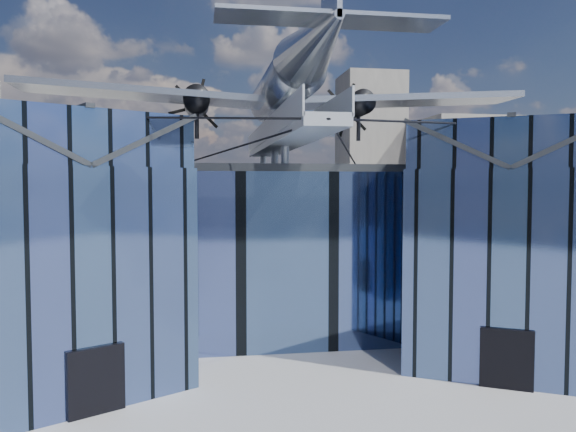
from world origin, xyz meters
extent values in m
plane|color=gray|center=(0.00, 0.00, 0.00)|extent=(120.00, 120.00, 0.00)
cube|color=#455C8E|center=(0.00, 9.00, 4.75)|extent=(28.00, 14.00, 9.50)
cube|color=#24272B|center=(0.00, 9.00, 9.70)|extent=(28.00, 14.00, 0.40)
cube|color=#455C8E|center=(-10.50, -1.00, 4.75)|extent=(11.79, 11.43, 9.50)
cube|color=#455C8E|center=(-10.50, -1.00, 10.60)|extent=(11.56, 11.20, 2.20)
cube|color=#24272B|center=(-12.45, -2.12, 10.60)|extent=(7.98, 9.23, 2.40)
cube|color=#24272B|center=(-8.55, 0.12, 10.60)|extent=(7.98, 9.23, 2.40)
cube|color=#24272B|center=(-10.50, -1.00, 11.75)|extent=(4.30, 7.10, 0.18)
cube|color=black|center=(-8.48, -4.51, 1.30)|extent=(2.03, 1.32, 2.60)
cube|color=black|center=(-6.60, 1.25, 4.75)|extent=(0.34, 0.34, 9.50)
cube|color=#455C8E|center=(10.50, -1.00, 4.75)|extent=(11.79, 11.43, 9.50)
cube|color=#455C8E|center=(10.50, -1.00, 10.60)|extent=(11.56, 11.20, 2.20)
cube|color=#24272B|center=(8.55, 0.12, 10.60)|extent=(7.98, 9.23, 2.40)
cube|color=#24272B|center=(12.45, -2.12, 10.60)|extent=(7.98, 9.23, 2.40)
cube|color=#24272B|center=(10.50, -1.00, 11.75)|extent=(4.30, 7.10, 0.18)
cube|color=black|center=(8.48, -4.51, 1.30)|extent=(2.03, 1.32, 2.60)
cube|color=black|center=(6.60, 1.25, 4.75)|extent=(0.34, 0.34, 9.50)
cube|color=#A3A9B1|center=(0.00, 3.50, 11.10)|extent=(1.80, 21.00, 0.50)
cube|color=#A3A9B1|center=(-0.90, 3.50, 11.75)|extent=(0.08, 21.00, 1.10)
cube|color=#A3A9B1|center=(0.90, 3.50, 11.75)|extent=(0.08, 21.00, 1.10)
cylinder|color=#A3A9B1|center=(0.00, 13.00, 10.43)|extent=(0.44, 0.44, 1.35)
cylinder|color=#A3A9B1|center=(0.00, 7.00, 10.43)|extent=(0.44, 0.44, 1.35)
cylinder|color=#A3A9B1|center=(0.00, 3.00, 10.43)|extent=(0.44, 0.44, 1.35)
cylinder|color=#A3A9B1|center=(0.00, 4.00, 12.05)|extent=(0.70, 0.70, 1.40)
cylinder|color=black|center=(-5.25, -4.00, 11.40)|extent=(10.55, 6.08, 0.69)
cylinder|color=black|center=(5.25, -4.00, 11.40)|extent=(10.55, 6.08, 0.69)
cylinder|color=black|center=(-3.00, 1.50, 10.55)|extent=(6.09, 17.04, 1.19)
cylinder|color=black|center=(3.00, 1.50, 10.55)|extent=(6.09, 17.04, 1.19)
cylinder|color=#9EA3AA|center=(0.00, 4.00, 14.00)|extent=(2.50, 11.00, 2.50)
sphere|color=#9EA3AA|center=(0.00, 9.50, 14.00)|extent=(2.50, 2.50, 2.50)
cube|color=black|center=(0.00, 8.50, 14.69)|extent=(1.60, 1.40, 0.50)
cone|color=#9EA3AA|center=(0.00, -5.00, 14.30)|extent=(2.50, 7.00, 2.50)
cube|color=#9EA3AA|center=(0.00, -7.20, 14.50)|extent=(8.00, 1.80, 0.14)
cube|color=#9EA3AA|center=(-7.00, 5.00, 13.70)|extent=(14.00, 3.20, 1.08)
cylinder|color=black|center=(-4.60, 5.60, 13.45)|extent=(1.44, 3.20, 1.44)
cone|color=black|center=(-4.60, 7.40, 13.45)|extent=(0.70, 0.70, 0.70)
cube|color=black|center=(-4.60, 7.55, 13.45)|extent=(1.05, 0.06, 3.33)
cube|color=black|center=(-4.60, 7.55, 13.45)|extent=(2.53, 0.06, 2.53)
cube|color=black|center=(-4.60, 7.55, 13.45)|extent=(3.33, 0.06, 1.05)
cylinder|color=black|center=(-4.60, 5.00, 12.22)|extent=(0.24, 0.24, 1.75)
cube|color=#9EA3AA|center=(7.00, 5.00, 13.70)|extent=(14.00, 3.20, 1.08)
cylinder|color=black|center=(4.60, 5.60, 13.45)|extent=(1.44, 3.20, 1.44)
cone|color=black|center=(4.60, 7.40, 13.45)|extent=(0.70, 0.70, 0.70)
cube|color=black|center=(4.60, 7.55, 13.45)|extent=(1.05, 0.06, 3.33)
cube|color=black|center=(4.60, 7.55, 13.45)|extent=(2.53, 0.06, 2.53)
cube|color=black|center=(4.60, 7.55, 13.45)|extent=(3.33, 0.06, 1.05)
cylinder|color=black|center=(4.60, 5.00, 12.22)|extent=(0.24, 0.24, 1.75)
cube|color=slate|center=(32.00, 48.00, 9.00)|extent=(12.00, 14.00, 18.00)
cube|color=slate|center=(-20.00, 55.00, 7.00)|extent=(14.00, 10.00, 14.00)
cube|color=slate|center=(22.00, 58.00, 13.00)|extent=(9.00, 9.00, 26.00)
cylinder|color=#352515|center=(23.09, 13.11, 1.32)|extent=(0.49, 0.49, 2.65)
sphere|color=#234317|center=(23.09, 13.11, 3.69)|extent=(4.59, 4.59, 3.47)
camera|label=1|loc=(-4.60, -26.44, 8.71)|focal=35.00mm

